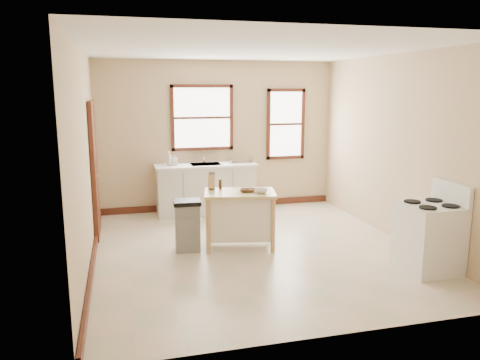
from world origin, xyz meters
name	(u,v)px	position (x,y,z in m)	size (l,w,h in m)	color
floor	(254,249)	(0.00, 0.00, 0.00)	(5.00, 5.00, 0.00)	beige
ceiling	(255,49)	(0.00, 0.00, 2.80)	(5.00, 5.00, 0.00)	white
wall_back	(218,136)	(0.00, 2.50, 1.40)	(4.50, 0.04, 2.80)	tan
wall_left	(85,159)	(-2.25, 0.00, 1.40)	(0.04, 5.00, 2.80)	tan
wall_right	(398,148)	(2.25, 0.00, 1.40)	(0.04, 5.00, 2.80)	tan
window_main	(202,118)	(-0.30, 2.48, 1.75)	(1.17, 0.06, 1.22)	#401E11
window_side	(286,124)	(1.35, 2.48, 1.60)	(0.77, 0.06, 1.37)	#401E11
door_left	(95,169)	(-2.21, 1.30, 1.05)	(0.06, 0.90, 2.10)	#401E11
baseboard_back	(219,205)	(0.00, 2.47, 0.06)	(4.50, 0.04, 0.12)	#401E11
baseboard_left	(94,259)	(-2.22, 0.00, 0.06)	(0.04, 5.00, 0.12)	#401E11
sink_counter	(206,188)	(-0.30, 2.20, 0.46)	(1.86, 0.62, 0.92)	beige
faucet	(204,157)	(-0.30, 2.38, 1.03)	(0.03, 0.03, 0.22)	silver
soap_bottle_a	(169,159)	(-0.96, 2.20, 1.04)	(0.10, 0.10, 0.25)	#B2B2B2
soap_bottle_b	(175,160)	(-0.86, 2.19, 1.01)	(0.08, 0.08, 0.18)	#B2B2B2
dish_rack	(240,160)	(0.36, 2.20, 0.97)	(0.44, 0.33, 0.11)	silver
kitchen_island	(240,219)	(-0.17, 0.17, 0.41)	(1.01, 0.64, 0.82)	tan
knife_block	(211,182)	(-0.53, 0.46, 0.92)	(0.10, 0.10, 0.20)	tan
pepper_grinder	(220,184)	(-0.40, 0.43, 0.90)	(0.04, 0.04, 0.15)	#3C2210
bowl_a	(245,190)	(-0.10, 0.15, 0.84)	(0.16, 0.16, 0.04)	brown
bowl_b	(250,190)	(-0.02, 0.15, 0.85)	(0.17, 0.17, 0.04)	brown
bowl_c	(261,191)	(0.11, 0.01, 0.85)	(0.18, 0.18, 0.06)	silver
trash_bin	(187,225)	(-0.93, 0.20, 0.37)	(0.38, 0.32, 0.74)	slate
gas_stove	(429,227)	(1.92, -1.29, 0.57)	(0.70, 0.70, 1.13)	white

